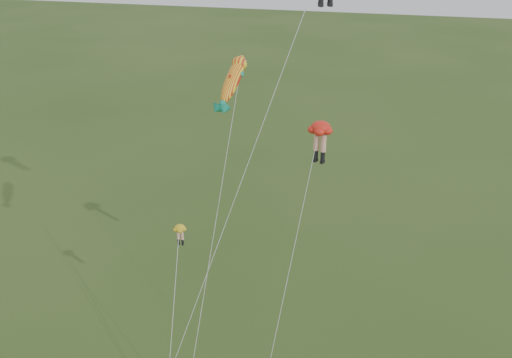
# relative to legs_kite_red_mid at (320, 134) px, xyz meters

# --- Properties ---
(legs_kite_red_mid) EXTENTS (2.65, 9.40, 14.95)m
(legs_kite_red_mid) POSITION_rel_legs_kite_red_mid_xyz_m (0.00, 0.00, 0.00)
(legs_kite_red_mid) COLOR red
(legs_kite_red_mid) RESTS_ON ground
(legs_kite_yellow) EXTENTS (2.28, 8.35, 8.33)m
(legs_kite_yellow) POSITION_rel_legs_kite_red_mid_xyz_m (-8.03, -3.13, -6.69)
(legs_kite_yellow) COLOR gold
(legs_kite_yellow) RESTS_ON ground
(fish_kite) EXTENTS (1.74, 9.29, 19.08)m
(fish_kite) POSITION_rel_legs_kite_red_mid_xyz_m (-4.68, -2.03, 3.41)
(fish_kite) COLOR yellow
(fish_kite) RESTS_ON ground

